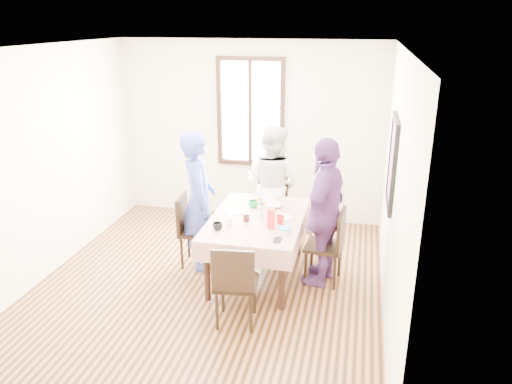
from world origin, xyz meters
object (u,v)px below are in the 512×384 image
person_left (198,200)px  person_right (324,212)px  chair_far (272,211)px  person_far (272,186)px  chair_near (236,283)px  chair_right (324,246)px  chair_left (198,231)px  dining_table (257,247)px

person_left → person_right: bearing=-117.3°
chair_far → person_right: (0.77, -0.95, 0.42)m
person_far → chair_near: bearing=110.7°
chair_right → person_right: size_ratio=0.52×
chair_near → person_far: size_ratio=0.55×
chair_left → chair_near: same height
person_left → chair_right: bearing=-117.2°
chair_right → person_left: size_ratio=0.52×
person_right → chair_near: bearing=-22.2°
dining_table → chair_right: size_ratio=1.58×
chair_near → chair_left: bearing=118.7°
chair_left → person_left: size_ratio=0.52×
dining_table → person_right: (0.77, 0.05, 0.50)m
person_left → person_far: bearing=-66.6°
chair_right → person_far: person_far is taller
dining_table → chair_near: 0.99m
chair_near → person_left: bearing=118.0°
dining_table → person_far: 1.08m
chair_far → person_far: person_far is taller
dining_table → chair_near: (0.00, -0.99, 0.08)m
person_far → person_right: 1.21m
chair_near → person_far: 2.00m
dining_table → person_right: 0.92m
person_right → chair_right: bearing=104.5°
person_far → person_right: (0.77, -0.93, 0.04)m
chair_near → person_right: (0.77, 1.04, 0.42)m
chair_left → person_far: (0.79, 0.84, 0.38)m
chair_left → person_left: bearing=84.4°
person_far → person_right: person_right is taller
chair_left → person_left: 0.41m
chair_right → person_left: (-1.57, 0.09, 0.41)m
chair_left → chair_far: size_ratio=1.00×
chair_right → person_right: bearing=95.7°
chair_right → chair_near: size_ratio=1.00×
dining_table → person_left: bearing=170.1°
chair_left → person_far: bearing=131.0°
chair_left → person_right: person_right is taller
chair_near → person_right: bearing=46.8°
chair_far → person_left: (-0.77, -0.86, 0.41)m
chair_right → person_far: (-0.79, 0.93, 0.38)m
dining_table → chair_right: chair_right is taller
dining_table → chair_left: bearing=170.3°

